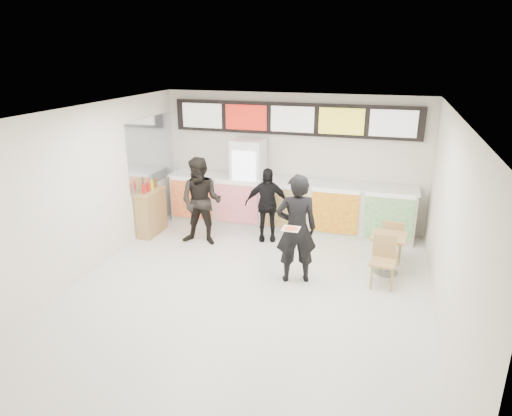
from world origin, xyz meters
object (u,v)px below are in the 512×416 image
at_px(customer_main, 296,229).
at_px(customer_left, 201,202).
at_px(drinks_fridge, 248,183).
at_px(cafe_table, 388,247).
at_px(customer_mid, 267,204).
at_px(condiment_ledge, 151,212).
at_px(service_counter, 288,204).

xyz_separation_m(customer_main, customer_left, (-2.21, 1.05, -0.05)).
bearing_deg(drinks_fridge, cafe_table, -27.88).
bearing_deg(customer_main, customer_mid, -78.07).
bearing_deg(condiment_ledge, customer_left, -8.60).
height_order(customer_mid, cafe_table, customer_mid).
relative_size(customer_main, condiment_ledge, 1.65).
height_order(service_counter, customer_left, customer_left).
relative_size(service_counter, cafe_table, 3.60).
relative_size(service_counter, customer_mid, 3.51).
bearing_deg(condiment_ledge, customer_main, -19.62).
relative_size(drinks_fridge, customer_main, 1.03).
xyz_separation_m(drinks_fridge, customer_left, (-0.59, -1.36, -0.08)).
distance_m(customer_main, customer_left, 2.45).
relative_size(drinks_fridge, cafe_table, 1.30).
bearing_deg(cafe_table, condiment_ledge, -178.82).
relative_size(customer_mid, cafe_table, 1.03).
xyz_separation_m(service_counter, customer_main, (0.68, -2.40, 0.40)).
bearing_deg(customer_mid, customer_main, -74.95).
height_order(customer_left, condiment_ledge, customer_left).
distance_m(cafe_table, condiment_ledge, 5.07).
xyz_separation_m(customer_main, cafe_table, (1.55, 0.74, -0.46)).
distance_m(customer_left, customer_mid, 1.38).
distance_m(service_counter, customer_main, 2.53).
height_order(service_counter, drinks_fridge, drinks_fridge).
xyz_separation_m(customer_mid, cafe_table, (2.52, -0.90, -0.28)).
height_order(drinks_fridge, condiment_ledge, drinks_fridge).
relative_size(service_counter, drinks_fridge, 2.78).
relative_size(customer_mid, condiment_ledge, 1.34).
distance_m(drinks_fridge, customer_left, 1.49).
distance_m(service_counter, customer_left, 2.07).
xyz_separation_m(service_counter, customer_left, (-1.53, -1.35, 0.35)).
height_order(customer_main, customer_left, customer_main).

